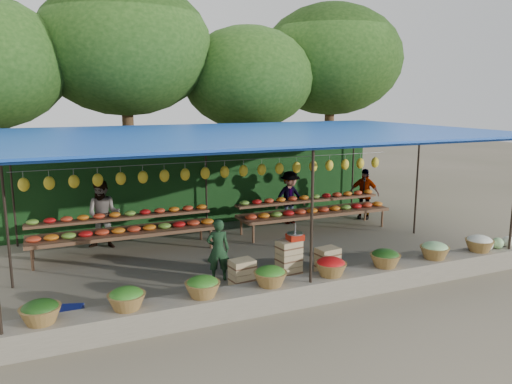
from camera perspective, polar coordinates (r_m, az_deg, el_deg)
name	(u,v)px	position (r m, az deg, el deg)	size (l,w,h in m)	color
ground	(247,256)	(11.42, -1.08, -7.33)	(60.00, 60.00, 0.00)	brown
stone_curb	(306,290)	(9.03, 5.73, -11.10)	(10.60, 0.55, 0.40)	#665F51
stall_canopy	(245,138)	(10.95, -1.27, 6.19)	(10.80, 6.60, 2.82)	black
produce_baskets	(301,271)	(8.85, 5.20, -9.02)	(8.98, 0.58, 0.34)	brown
netting_backdrop	(203,181)	(14.01, -6.03, 1.29)	(10.60, 0.06, 2.50)	#1A4418
tree_row	(189,61)	(16.81, -7.71, 14.66)	(16.51, 5.50, 7.12)	#362213
fruit_table_left	(124,227)	(11.88, -14.85, -3.94)	(4.21, 0.95, 0.93)	#543221
fruit_table_right	(313,208)	(13.51, 6.58, -1.86)	(4.21, 0.95, 0.93)	#543221
crate_counter	(287,263)	(10.02, 3.62, -8.12)	(2.39, 0.40, 0.77)	tan
weighing_scale	(295,236)	(9.93, 4.49, -5.04)	(0.32, 0.32, 0.34)	#B1200E
vendor_seated	(218,250)	(9.84, -4.35, -6.61)	(0.45, 0.30, 1.24)	#18361C
customer_left	(104,215)	(12.35, -17.02, -2.48)	(0.79, 0.62, 1.63)	slate
customer_mid	(290,197)	(14.16, 3.90, -0.62)	(0.97, 0.56, 1.50)	slate
customer_right	(364,194)	(15.04, 12.24, -0.19)	(0.87, 0.36, 1.49)	slate
blue_crate_front	(67,316)	(8.70, -20.75, -13.09)	(0.46, 0.33, 0.28)	navy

